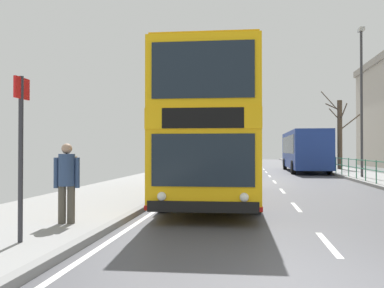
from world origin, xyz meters
name	(u,v)px	position (x,y,z in m)	size (l,w,h in m)	color
double_decker_bus_main	(214,133)	(-2.53, 8.87, 2.27)	(2.96, 10.28, 4.33)	#F4B20F
background_bus_far_lane	(304,150)	(2.99, 27.77, 1.69)	(2.77, 10.77, 3.10)	navy
pedestrian_railing_far_kerb	(382,169)	(4.45, 13.91, 0.85)	(0.05, 29.37, 1.07)	#236B4C
pedestrian_with_backpack	(67,177)	(-5.20, 3.21, 1.11)	(0.55, 0.57, 1.68)	#4C473D
bus_stop_sign_near	(21,140)	(-5.20, 1.42, 1.85)	(0.08, 0.44, 2.79)	#2D2D33
street_lamp_far_side	(361,91)	(5.12, 19.65, 5.07)	(0.28, 0.60, 8.61)	#38383D
bare_tree_far_00	(340,133)	(6.01, 29.41, 3.06)	(3.17, 1.92, 6.28)	#4C3D2D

